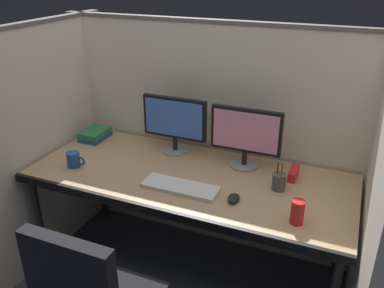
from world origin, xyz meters
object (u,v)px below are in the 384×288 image
Objects in this scene: keyboard_main at (180,187)px; book_stack at (95,134)px; red_stapler at (293,173)px; computer_mouse at (234,198)px; monitor_right at (246,134)px; soda_can at (297,212)px; desk at (188,183)px; monitor_left at (175,121)px; pen_cup at (279,181)px; coffee_mug at (74,159)px.

keyboard_main is 0.93m from book_stack.
red_stapler is (0.55, 0.37, 0.02)m from keyboard_main.
red_stapler is (0.24, 0.38, 0.01)m from computer_mouse.
monitor_right is 0.63m from soda_can.
monitor_left is at bearing 127.77° from desk.
red_stapler is (0.05, 0.17, -0.02)m from pen_cup.
coffee_mug is at bearing -179.66° from computer_mouse.
coffee_mug is at bearing -179.16° from keyboard_main.
monitor_left is 0.52m from keyboard_main.
red_stapler reaches higher than computer_mouse.
monitor_right is 0.36m from pen_cup.
keyboard_main is (0.23, -0.42, -0.20)m from monitor_left.
keyboard_main is 2.04× the size of book_stack.
monitor_right is at bearing 130.44° from soda_can.
computer_mouse is at bearing -122.78° from red_stapler.
book_stack is at bearing 108.23° from coffee_mug.
computer_mouse is (0.06, -0.40, -0.20)m from monitor_right.
coffee_mug is at bearing 177.51° from soda_can.
computer_mouse is (0.31, -0.00, 0.01)m from keyboard_main.
keyboard_main is at bearing -157.51° from pen_cup.
keyboard_main is 3.41× the size of coffee_mug.
monitor_left reaches higher than pen_cup.
book_stack is at bearing 172.10° from pen_cup.
keyboard_main is 2.87× the size of red_stapler.
soda_can is (0.15, -0.28, 0.01)m from pen_cup.
soda_can reaches higher than desk.
book_stack reaches higher than computer_mouse.
keyboard_main is at bearing -145.94° from red_stapler.
pen_cup is (0.19, 0.21, 0.03)m from computer_mouse.
desk is 19.79× the size of computer_mouse.
coffee_mug reaches higher than computer_mouse.
desk is 15.57× the size of soda_can.
keyboard_main reaches higher than desk.
monitor_right reaches higher than desk.
monitor_right is (0.27, 0.25, 0.27)m from desk.
red_stapler is at bearing 16.92° from coffee_mug.
monitor_right reaches higher than book_stack.
monitor_right is at bearing -3.04° from monitor_left.
monitor_right is 4.48× the size of computer_mouse.
monitor_right is 1.11m from book_stack.
coffee_mug is 0.60× the size of book_stack.
computer_mouse is at bearing -19.08° from book_stack.
pen_cup is at bearing -107.21° from red_stapler.
red_stapler is 1.23× the size of soda_can.
coffee_mug is at bearing -169.80° from pen_cup.
book_stack is (-0.13, 0.40, -0.01)m from coffee_mug.
red_stapler is 0.71× the size of book_stack.
monitor_right reaches higher than coffee_mug.
soda_can is (0.09, -0.44, 0.03)m from red_stapler.
monitor_left is 2.53× the size of pen_cup.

